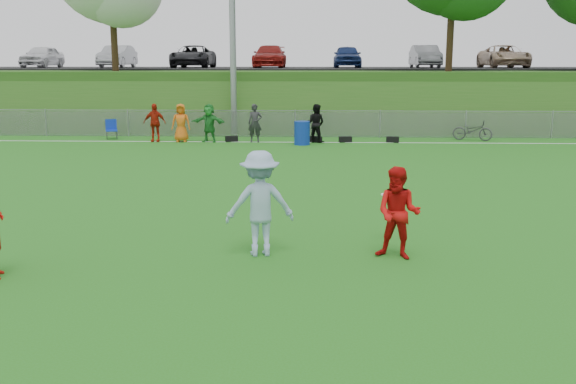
{
  "coord_description": "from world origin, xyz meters",
  "views": [
    {
      "loc": [
        0.88,
        -10.36,
        3.58
      ],
      "look_at": [
        0.44,
        0.5,
        1.34
      ],
      "focal_mm": 40.0,
      "sensor_mm": 36.0,
      "label": 1
    }
  ],
  "objects_px": {
    "frisbee": "(388,195)",
    "bicycle": "(473,130)",
    "player_red_center": "(398,213)",
    "player_blue": "(260,204)",
    "recycling_bin": "(302,133)"
  },
  "relations": [
    {
      "from": "frisbee",
      "to": "bicycle",
      "type": "distance_m",
      "value": 17.78
    },
    {
      "from": "bicycle",
      "to": "recycling_bin",
      "type": "bearing_deg",
      "value": 123.7
    },
    {
      "from": "player_blue",
      "to": "player_red_center",
      "type": "bearing_deg",
      "value": 165.94
    },
    {
      "from": "frisbee",
      "to": "player_red_center",
      "type": "bearing_deg",
      "value": -86.31
    },
    {
      "from": "player_red_center",
      "to": "bicycle",
      "type": "relative_size",
      "value": 0.97
    },
    {
      "from": "player_blue",
      "to": "bicycle",
      "type": "xyz_separation_m",
      "value": [
        8.2,
        17.83,
        -0.52
      ]
    },
    {
      "from": "player_red_center",
      "to": "recycling_bin",
      "type": "distance_m",
      "value": 16.28
    },
    {
      "from": "recycling_bin",
      "to": "bicycle",
      "type": "height_order",
      "value": "recycling_bin"
    },
    {
      "from": "recycling_bin",
      "to": "bicycle",
      "type": "relative_size",
      "value": 0.57
    },
    {
      "from": "bicycle",
      "to": "player_blue",
      "type": "bearing_deg",
      "value": 175.88
    },
    {
      "from": "player_red_center",
      "to": "frisbee",
      "type": "bearing_deg",
      "value": 113.88
    },
    {
      "from": "recycling_bin",
      "to": "player_blue",
      "type": "bearing_deg",
      "value": -91.72
    },
    {
      "from": "player_red_center",
      "to": "player_blue",
      "type": "relative_size",
      "value": 0.87
    },
    {
      "from": "player_red_center",
      "to": "player_blue",
      "type": "height_order",
      "value": "player_blue"
    },
    {
      "from": "player_blue",
      "to": "frisbee",
      "type": "bearing_deg",
      "value": -169.28
    }
  ]
}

